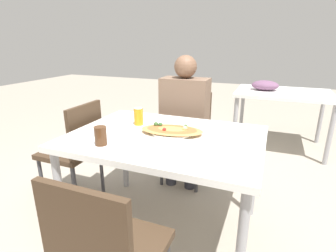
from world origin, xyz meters
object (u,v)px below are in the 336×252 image
Objects in this scene: chair_near_camera at (107,252)px; person_seated at (184,112)px; pizza_main at (172,130)px; soda_can at (139,116)px; chair_side_left at (76,147)px; dining_table at (165,145)px; chair_far_seated at (187,131)px; drink_glass at (101,136)px.

chair_near_camera is 1.47m from person_seated.
soda_can is (-0.29, 0.09, 0.04)m from pizza_main.
chair_near_camera is 1.93× the size of pizza_main.
chair_side_left is 0.71× the size of person_seated.
pizza_main is at bearing 60.19° from dining_table.
dining_table is 0.80m from chair_near_camera.
chair_near_camera is (0.06, -0.78, -0.17)m from dining_table.
person_seated is at bearing 72.14° from soda_can.
dining_table is at bearing 96.82° from chair_far_seated.
chair_near_camera is 0.67m from drink_glass.
drink_glass is at bearing -134.57° from dining_table.
person_seated reaches higher than chair_near_camera.
chair_near_camera is at bearing -87.56° from pizza_main.
pizza_main is 3.52× the size of soda_can.
chair_side_left is at bearing 44.99° from chair_far_seated.
chair_near_camera is 0.87m from pizza_main.
dining_table is 1.45× the size of chair_side_left.
dining_table is 0.43m from drink_glass.
dining_table is 1.45× the size of chair_far_seated.
soda_can is (0.55, 0.07, 0.30)m from chair_side_left.
soda_can is (-0.33, 0.91, 0.30)m from chair_near_camera.
soda_can reaches higher than dining_table.
soda_can is at bearing 109.73° from chair_near_camera.
chair_near_camera is at bearing -133.89° from chair_side_left.
chair_far_seated is 1.13m from drink_glass.
person_seated is at bearing 90.00° from chair_far_seated.
chair_side_left is (-0.87, 0.84, 0.00)m from chair_near_camera.
chair_side_left is at bearing 136.11° from chair_near_camera.
dining_table is 1.03× the size of person_seated.
chair_near_camera is at bearing 96.14° from person_seated.
soda_can is 0.43m from drink_glass.
chair_side_left is 0.69m from drink_glass.
chair_near_camera is at bearing -85.39° from dining_table.
chair_side_left reaches higher than dining_table.
pizza_main is (-0.04, 0.83, 0.26)m from chair_near_camera.
chair_far_seated is 6.79× the size of soda_can.
person_seated is 9.55× the size of soda_can.
dining_table is 0.10m from pizza_main.
soda_can is at bearing 72.14° from person_seated.
person_seated reaches higher than soda_can.
chair_near_camera is 1.02m from soda_can.
drink_glass is (-0.35, 0.49, 0.29)m from chair_near_camera.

